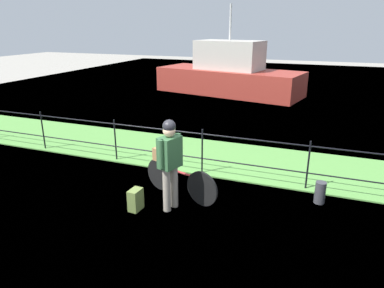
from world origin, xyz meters
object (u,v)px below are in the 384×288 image
cyclist_person (170,157)px  backpack_on_paving (136,200)px  terrier_dog (165,145)px  moored_boat_near (229,75)px  mooring_bollard (320,193)px  wooden_crate (164,154)px  bicycle_main (180,180)px

cyclist_person → backpack_on_paving: (-0.57, -0.27, -0.80)m
terrier_dog → moored_boat_near: size_ratio=0.04×
mooring_bollard → terrier_dog: bearing=-168.2°
terrier_dog → mooring_bollard: terrier_dog is taller
wooden_crate → terrier_dog: 0.20m
bicycle_main → backpack_on_paving: 0.95m
bicycle_main → cyclist_person: 0.81m
terrier_dog → moored_boat_near: bearing=98.8°
bicycle_main → cyclist_person: (0.03, -0.48, 0.65)m
wooden_crate → moored_boat_near: size_ratio=0.05×
terrier_dog → bicycle_main: bearing=-17.5°
cyclist_person → moored_boat_near: 11.44m
wooden_crate → mooring_bollard: bearing=11.5°
wooden_crate → moored_boat_near: 10.78m
bicycle_main → moored_boat_near: (-1.99, 10.78, 0.55)m
terrier_dog → backpack_on_paving: (-0.20, -0.86, -0.80)m
cyclist_person → moored_boat_near: (-2.01, 11.26, -0.09)m
bicycle_main → wooden_crate: 0.59m
moored_boat_near → mooring_bollard: bearing=-65.7°
terrier_dog → cyclist_person: (0.37, -0.59, 0.00)m
backpack_on_paving → moored_boat_near: (-1.44, 11.53, 0.71)m
bicycle_main → moored_boat_near: bearing=100.5°
wooden_crate → mooring_bollard: 3.05m
bicycle_main → cyclist_person: bearing=-86.9°
backpack_on_paving → moored_boat_near: moored_boat_near is taller
wooden_crate → cyclist_person: bearing=-56.4°
moored_boat_near → terrier_dog: bearing=-81.2°
bicycle_main → mooring_bollard: 2.66m
bicycle_main → wooden_crate: wooden_crate is taller
bicycle_main → terrier_dog: (-0.35, 0.11, 0.65)m
terrier_dog → mooring_bollard: bearing=11.8°
bicycle_main → moored_boat_near: size_ratio=0.23×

